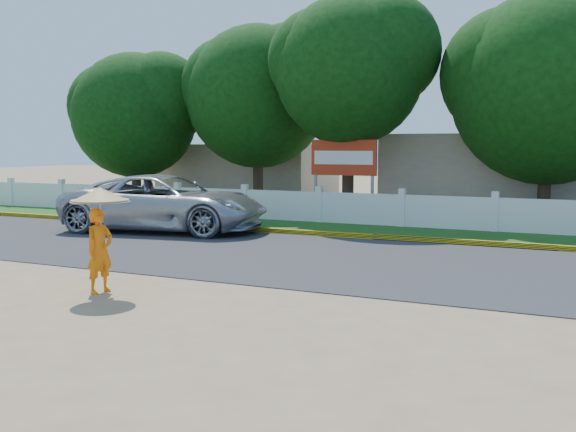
# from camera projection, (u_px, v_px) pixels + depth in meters

# --- Properties ---
(ground) EXTENTS (120.00, 120.00, 0.00)m
(ground) POSITION_uv_depth(u_px,v_px,m) (242.00, 299.00, 11.49)
(ground) COLOR #9E8460
(ground) RESTS_ON ground
(road) EXTENTS (60.00, 7.00, 0.02)m
(road) POSITION_uv_depth(u_px,v_px,m) (331.00, 258.00, 15.56)
(road) COLOR #38383A
(road) RESTS_ON ground
(grass_verge) EXTENTS (60.00, 3.50, 0.03)m
(grass_verge) POSITION_uv_depth(u_px,v_px,m) (390.00, 232.00, 20.30)
(grass_verge) COLOR #2D601E
(grass_verge) RESTS_ON ground
(curb) EXTENTS (40.00, 0.18, 0.16)m
(curb) POSITION_uv_depth(u_px,v_px,m) (374.00, 237.00, 18.76)
(curb) COLOR yellow
(curb) RESTS_ON ground
(fence) EXTENTS (40.00, 0.10, 1.10)m
(fence) POSITION_uv_depth(u_px,v_px,m) (402.00, 211.00, 21.55)
(fence) COLOR silver
(fence) RESTS_ON ground
(building_near) EXTENTS (10.00, 6.00, 3.20)m
(building_near) POSITION_uv_depth(u_px,v_px,m) (516.00, 173.00, 26.34)
(building_near) COLOR #B7AD99
(building_near) RESTS_ON ground
(building_far) EXTENTS (8.00, 5.00, 2.80)m
(building_far) POSITION_uv_depth(u_px,v_px,m) (249.00, 172.00, 32.65)
(building_far) COLOR #B7AD99
(building_far) RESTS_ON ground
(vehicle) EXTENTS (6.94, 4.10, 1.81)m
(vehicle) POSITION_uv_depth(u_px,v_px,m) (166.00, 203.00, 20.52)
(vehicle) COLOR #ABAEB3
(vehicle) RESTS_ON ground
(monk_with_parasol) EXTENTS (1.09, 1.09, 1.98)m
(monk_with_parasol) POSITION_uv_depth(u_px,v_px,m) (100.00, 224.00, 11.85)
(monk_with_parasol) COLOR orange
(monk_with_parasol) RESTS_ON ground
(billboard) EXTENTS (2.50, 0.13, 2.95)m
(billboard) POSITION_uv_depth(u_px,v_px,m) (344.00, 162.00, 23.40)
(billboard) COLOR gray
(billboard) RESTS_ON ground
(tree_row) EXTENTS (35.03, 7.67, 9.09)m
(tree_row) POSITION_uv_depth(u_px,v_px,m) (461.00, 83.00, 23.27)
(tree_row) COLOR #473828
(tree_row) RESTS_ON ground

